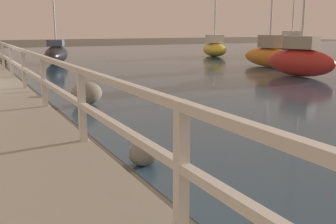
{
  "coord_description": "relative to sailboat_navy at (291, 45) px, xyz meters",
  "views": [
    {
      "loc": [
        0.38,
        -12.92,
        1.96
      ],
      "look_at": [
        5.61,
        -2.92,
        -0.45
      ],
      "focal_mm": 42.0,
      "sensor_mm": 36.0,
      "label": 1
    }
  ],
  "objects": [
    {
      "name": "railing",
      "position": [
        -20.44,
        -9.15,
        0.31
      ],
      "size": [
        0.1,
        32.5,
        1.08
      ],
      "color": "silver",
      "rests_on": "dock_walkway"
    },
    {
      "name": "boulder_downstream",
      "position": [
        -19.71,
        -17.08,
        -0.58
      ],
      "size": [
        0.45,
        0.41,
        0.34
      ],
      "color": "#666056",
      "rests_on": "ground"
    },
    {
      "name": "boulder_upstream",
      "position": [
        -19.77,
        2.51,
        -0.57
      ],
      "size": [
        0.49,
        0.44,
        0.37
      ],
      "color": "slate",
      "rests_on": "ground"
    },
    {
      "name": "boulder_water_edge",
      "position": [
        -19.13,
        -12.13,
        -0.45
      ],
      "size": [
        0.8,
        0.72,
        0.6
      ],
      "color": "slate",
      "rests_on": "ground"
    },
    {
      "name": "sailboat_navy",
      "position": [
        0.0,
        0.0,
        0.0
      ],
      "size": [
        3.22,
        5.17,
        6.95
      ],
      "rotation": [
        0.0,
        0.0,
        -0.38
      ],
      "color": "#192347",
      "rests_on": "water_surface"
    },
    {
      "name": "sailboat_red",
      "position": [
        -9.58,
        -10.2,
        -0.04
      ],
      "size": [
        1.63,
        3.16,
        7.47
      ],
      "rotation": [
        0.0,
        0.0,
        0.23
      ],
      "color": "red",
      "rests_on": "water_surface"
    },
    {
      "name": "sailboat_orange",
      "position": [
        -7.9,
        -6.47,
        -0.14
      ],
      "size": [
        0.92,
        3.73,
        4.96
      ],
      "rotation": [
        0.0,
        0.0,
        -0.0
      ],
      "color": "orange",
      "rests_on": "water_surface"
    },
    {
      "name": "sailboat_black",
      "position": [
        -17.13,
        0.82,
        -0.19
      ],
      "size": [
        2.5,
        4.28,
        6.23
      ],
      "rotation": [
        0.0,
        0.0,
        -0.34
      ],
      "color": "black",
      "rests_on": "water_surface"
    },
    {
      "name": "sailboat_yellow",
      "position": [
        -6.04,
        1.27,
        -0.15
      ],
      "size": [
        2.56,
        3.87,
        5.36
      ],
      "rotation": [
        0.0,
        0.0,
        -0.34
      ],
      "color": "gold",
      "rests_on": "water_surface"
    }
  ]
}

